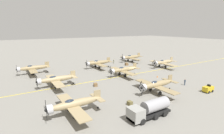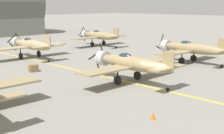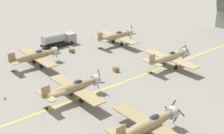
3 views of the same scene
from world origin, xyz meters
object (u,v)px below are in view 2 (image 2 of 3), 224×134
(airplane_far_center, at_px, (31,45))
(airplane_far_right, at_px, (99,36))
(supply_crate_by_tanker, at_px, (34,68))
(airplane_mid_right, at_px, (191,48))
(traffic_cone, at_px, (153,116))
(airplane_mid_center, at_px, (131,63))

(airplane_far_center, distance_m, airplane_far_right, 16.90)
(airplane_far_right, bearing_deg, supply_crate_by_tanker, -158.36)
(airplane_far_center, height_order, airplane_far_right, same)
(airplane_far_center, height_order, airplane_mid_right, airplane_mid_right)
(traffic_cone, bearing_deg, airplane_mid_center, 50.51)
(airplane_far_center, distance_m, supply_crate_by_tanker, 10.05)
(airplane_mid_right, distance_m, traffic_cone, 22.73)
(traffic_cone, bearing_deg, supply_crate_by_tanker, 82.81)
(airplane_far_right, xyz_separation_m, airplane_mid_center, (-17.30, -23.49, 0.00))
(airplane_far_center, xyz_separation_m, traffic_cone, (-7.30, -28.34, -1.74))
(airplane_far_center, relative_size, supply_crate_by_tanker, 12.03)
(airplane_far_right, distance_m, supply_crate_by_tanker, 24.53)
(airplane_far_right, height_order, airplane_mid_center, airplane_mid_center)
(airplane_mid_center, relative_size, supply_crate_by_tanker, 12.03)
(airplane_far_right, xyz_separation_m, supply_crate_by_tanker, (-21.42, -11.84, -1.60))
(airplane_far_right, bearing_deg, airplane_far_center, -176.50)
(traffic_cone, bearing_deg, airplane_far_center, 75.56)
(airplane_mid_right, bearing_deg, airplane_mid_center, -162.28)
(airplane_mid_center, distance_m, airplane_mid_right, 14.00)
(airplane_mid_right, distance_m, supply_crate_by_tanker, 20.71)
(airplane_far_right, distance_m, airplane_mid_center, 29.17)
(airplane_mid_center, bearing_deg, traffic_cone, -129.47)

